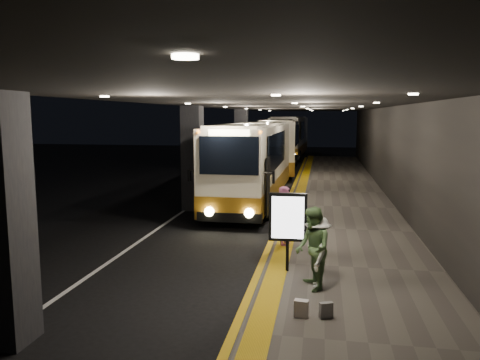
% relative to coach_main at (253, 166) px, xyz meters
% --- Properties ---
extents(ground, '(90.00, 90.00, 0.00)m').
position_rel_coach_main_xyz_m(ground, '(-0.79, -5.98, -1.70)').
color(ground, black).
extents(lane_line_white, '(0.12, 50.00, 0.01)m').
position_rel_coach_main_xyz_m(lane_line_white, '(-2.59, -0.98, -1.69)').
color(lane_line_white, silver).
rests_on(lane_line_white, ground).
extents(kerb_stripe_yellow, '(0.18, 50.00, 0.01)m').
position_rel_coach_main_xyz_m(kerb_stripe_yellow, '(1.56, -0.98, -1.69)').
color(kerb_stripe_yellow, gold).
rests_on(kerb_stripe_yellow, ground).
extents(sidewalk, '(4.50, 50.00, 0.15)m').
position_rel_coach_main_xyz_m(sidewalk, '(3.96, -0.98, -1.62)').
color(sidewalk, '#514C44').
rests_on(sidewalk, ground).
extents(tactile_strip, '(0.50, 50.00, 0.01)m').
position_rel_coach_main_xyz_m(tactile_strip, '(2.06, -0.98, -1.54)').
color(tactile_strip, gold).
rests_on(tactile_strip, sidewalk).
extents(terminal_wall, '(0.10, 50.00, 6.00)m').
position_rel_coach_main_xyz_m(terminal_wall, '(6.21, -0.98, 1.30)').
color(terminal_wall, black).
rests_on(terminal_wall, ground).
extents(support_columns, '(0.80, 24.80, 4.40)m').
position_rel_coach_main_xyz_m(support_columns, '(-2.29, -1.98, 0.50)').
color(support_columns, black).
rests_on(support_columns, ground).
extents(canopy, '(9.00, 50.00, 0.40)m').
position_rel_coach_main_xyz_m(canopy, '(1.71, -0.98, 2.90)').
color(canopy, black).
rests_on(canopy, support_columns).
extents(coach_main, '(2.49, 11.39, 3.53)m').
position_rel_coach_main_xyz_m(coach_main, '(0.00, 0.00, 0.00)').
color(coach_main, beige).
rests_on(coach_main, ground).
extents(coach_second, '(3.05, 11.51, 3.58)m').
position_rel_coach_main_xyz_m(coach_second, '(-0.01, 12.12, 0.02)').
color(coach_second, beige).
rests_on(coach_second, ground).
extents(coach_third, '(2.88, 12.06, 3.77)m').
position_rel_coach_main_xyz_m(coach_third, '(0.05, 23.38, 0.11)').
color(coach_third, beige).
rests_on(coach_third, ground).
extents(passenger_boarding, '(0.51, 0.70, 1.77)m').
position_rel_coach_main_xyz_m(passenger_boarding, '(2.08, -7.35, -0.66)').
color(passenger_boarding, '#D06195').
rests_on(passenger_boarding, sidewalk).
extents(passenger_waiting_green, '(0.80, 1.03, 1.86)m').
position_rel_coach_main_xyz_m(passenger_waiting_green, '(2.94, -10.87, -0.62)').
color(passenger_waiting_green, '#4C6F3D').
rests_on(passenger_waiting_green, sidewalk).
extents(passenger_waiting_white, '(0.53, 1.07, 1.64)m').
position_rel_coach_main_xyz_m(passenger_waiting_white, '(3.05, -10.69, -0.73)').
color(passenger_waiting_white, silver).
rests_on(passenger_waiting_white, sidewalk).
extents(bag_polka, '(0.27, 0.20, 0.31)m').
position_rel_coach_main_xyz_m(bag_polka, '(3.25, -12.35, -1.39)').
color(bag_polka, black).
rests_on(bag_polka, sidewalk).
extents(bag_plain, '(0.29, 0.19, 0.34)m').
position_rel_coach_main_xyz_m(bag_plain, '(2.78, -12.39, -1.38)').
color(bag_plain, silver).
rests_on(bag_plain, sidewalk).
extents(info_sign, '(0.93, 0.14, 1.97)m').
position_rel_coach_main_xyz_m(info_sign, '(2.31, -9.74, -0.21)').
color(info_sign, black).
rests_on(info_sign, sidewalk).
extents(stanchion_post, '(0.05, 0.05, 1.12)m').
position_rel_coach_main_xyz_m(stanchion_post, '(1.96, -7.42, -0.98)').
color(stanchion_post, black).
rests_on(stanchion_post, sidewalk).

